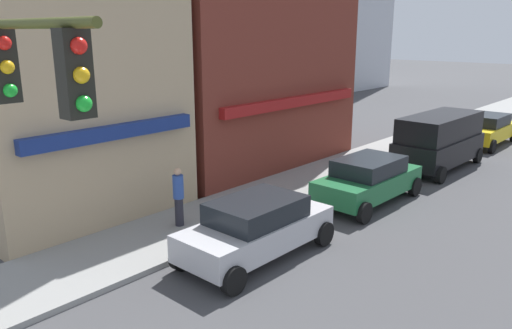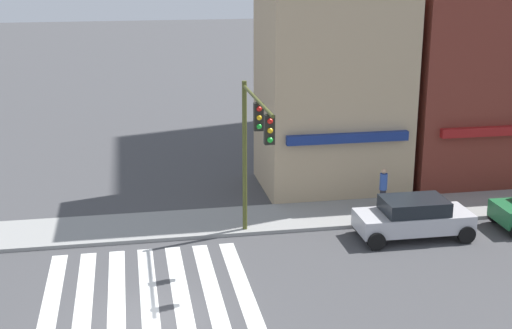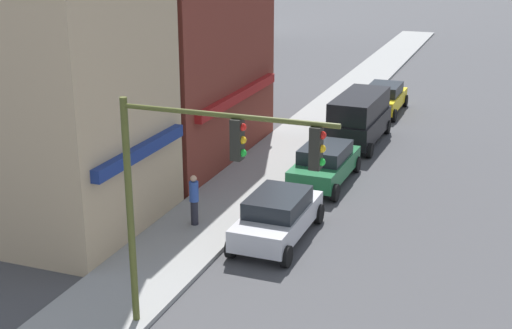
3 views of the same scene
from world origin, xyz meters
name	(u,v)px [view 3 (image 3 of 3)]	position (x,y,z in m)	size (l,w,h in m)	color
storefront_row	(132,37)	(13.18, 11.50, 5.90)	(16.35, 5.30, 13.95)	tan
traffic_signal	(201,173)	(3.96, 4.44, 4.41)	(0.32, 5.30, 6.04)	#474C1E
sedan_silver	(278,216)	(10.25, 4.70, 0.84)	(4.41, 2.02, 1.59)	#B7B7BC
sedan_green	(325,163)	(16.02, 4.70, 0.84)	(4.44, 2.02, 1.59)	#1E6638
van_black	(359,117)	(22.02, 4.70, 1.29)	(5.05, 2.22, 2.34)	black
sedan_yellow	(384,98)	(28.24, 4.70, 0.84)	(4.42, 2.02, 1.59)	yellow
pedestrian_blue_shirt	(194,199)	(10.09, 7.64, 1.07)	(0.32, 0.32, 1.77)	#23232D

